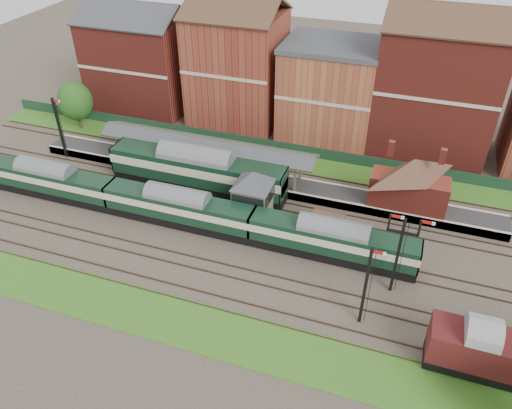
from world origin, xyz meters
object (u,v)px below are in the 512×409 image
(semaphore_bracket, at_px, (399,251))
(platform_railcar, at_px, (198,170))
(dmu_train, at_px, (179,207))
(signal_box, at_px, (253,195))

(semaphore_bracket, bearing_deg, platform_railcar, 158.47)
(dmu_train, bearing_deg, semaphore_bracket, -6.48)
(semaphore_bracket, distance_m, dmu_train, 22.29)
(semaphore_bracket, height_order, platform_railcar, semaphore_bracket)
(dmu_train, height_order, platform_railcar, platform_railcar)
(semaphore_bracket, xyz_separation_m, dmu_train, (-22.01, 2.50, -2.45))
(semaphore_bracket, bearing_deg, dmu_train, 173.52)
(signal_box, xyz_separation_m, platform_railcar, (-7.77, 3.25, -0.46))
(signal_box, bearing_deg, platform_railcar, 157.30)
(dmu_train, distance_m, platform_railcar, 6.57)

